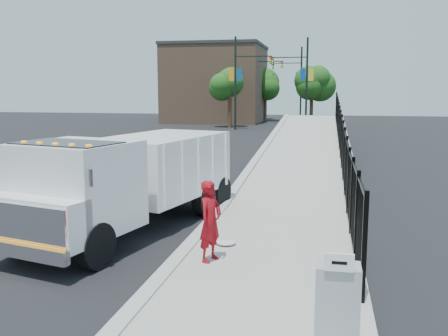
# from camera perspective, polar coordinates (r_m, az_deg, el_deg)

# --- Properties ---
(ground) EXTENTS (120.00, 120.00, 0.00)m
(ground) POSITION_cam_1_polar(r_m,az_deg,el_deg) (10.92, -4.51, -9.89)
(ground) COLOR black
(ground) RESTS_ON ground
(sidewalk) EXTENTS (3.55, 12.00, 0.12)m
(sidewalk) POSITION_cam_1_polar(r_m,az_deg,el_deg) (8.70, 4.36, -14.54)
(sidewalk) COLOR #9E998E
(sidewalk) RESTS_ON ground
(curb) EXTENTS (0.30, 12.00, 0.16)m
(curb) POSITION_cam_1_polar(r_m,az_deg,el_deg) (9.11, -8.08, -13.35)
(curb) COLOR #ADAAA3
(curb) RESTS_ON ground
(ramp) EXTENTS (3.95, 24.06, 3.19)m
(ramp) POSITION_cam_1_polar(r_m,az_deg,el_deg) (26.17, 9.78, 1.12)
(ramp) COLOR #9E998E
(ramp) RESTS_ON ground
(iron_fence) EXTENTS (0.10, 28.00, 1.80)m
(iron_fence) POSITION_cam_1_polar(r_m,az_deg,el_deg) (22.08, 13.20, 1.92)
(iron_fence) COLOR black
(iron_fence) RESTS_ON ground
(truck) EXTENTS (3.91, 7.54, 2.47)m
(truck) POSITION_cam_1_polar(r_m,az_deg,el_deg) (12.55, -10.94, -0.99)
(truck) COLOR black
(truck) RESTS_ON ground
(worker) EXTENTS (0.58, 0.70, 1.63)m
(worker) POSITION_cam_1_polar(r_m,az_deg,el_deg) (9.97, -1.57, -6.09)
(worker) COLOR maroon
(worker) RESTS_ON sidewalk
(utility_cabinet) EXTENTS (0.55, 0.40, 1.25)m
(utility_cabinet) POSITION_cam_1_polar(r_m,az_deg,el_deg) (6.70, 12.77, -15.78)
(utility_cabinet) COLOR gray
(utility_cabinet) RESTS_ON sidewalk
(arrow_sign) EXTENTS (0.35, 0.04, 0.22)m
(arrow_sign) POSITION_cam_1_polar(r_m,az_deg,el_deg) (6.22, 13.04, -10.47)
(arrow_sign) COLOR white
(arrow_sign) RESTS_ON utility_cabinet
(debris) EXTENTS (0.45, 0.45, 0.11)m
(debris) POSITION_cam_1_polar(r_m,az_deg,el_deg) (11.18, 0.21, -8.46)
(debris) COLOR silver
(debris) RESTS_ON sidewalk
(light_pole_0) EXTENTS (3.77, 0.22, 8.00)m
(light_pole_0) POSITION_cam_1_polar(r_m,az_deg,el_deg) (43.87, 1.71, 10.09)
(light_pole_0) COLOR black
(light_pole_0) RESTS_ON ground
(light_pole_1) EXTENTS (3.78, 0.22, 8.00)m
(light_pole_1) POSITION_cam_1_polar(r_m,az_deg,el_deg) (45.17, 9.05, 9.95)
(light_pole_1) COLOR black
(light_pole_1) RESTS_ON ground
(light_pole_2) EXTENTS (3.77, 0.22, 8.00)m
(light_pole_2) POSITION_cam_1_polar(r_m,az_deg,el_deg) (51.86, 3.53, 9.91)
(light_pole_2) COLOR black
(light_pole_2) RESTS_ON ground
(light_pole_3) EXTENTS (3.77, 0.22, 8.00)m
(light_pole_3) POSITION_cam_1_polar(r_m,az_deg,el_deg) (55.09, 8.48, 9.77)
(light_pole_3) COLOR black
(light_pole_3) RESTS_ON ground
(tree_0) EXTENTS (2.69, 2.69, 5.34)m
(tree_0) POSITION_cam_1_polar(r_m,az_deg,el_deg) (46.24, 0.67, 9.52)
(tree_0) COLOR #382314
(tree_0) RESTS_ON ground
(tree_1) EXTENTS (2.72, 2.72, 5.36)m
(tree_1) POSITION_cam_1_polar(r_m,az_deg,el_deg) (48.79, 10.02, 9.36)
(tree_1) COLOR #382314
(tree_1) RESTS_ON ground
(tree_2) EXTENTS (3.24, 3.24, 5.62)m
(tree_2) POSITION_cam_1_polar(r_m,az_deg,el_deg) (56.45, 4.68, 9.42)
(tree_2) COLOR #382314
(tree_2) RESTS_ON ground
(building) EXTENTS (10.00, 10.00, 8.00)m
(building) POSITION_cam_1_polar(r_m,az_deg,el_deg) (55.21, -0.88, 9.49)
(building) COLOR #8C664C
(building) RESTS_ON ground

